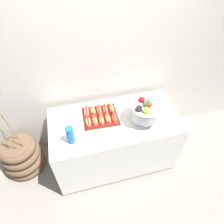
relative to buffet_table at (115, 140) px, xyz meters
The scene contains 18 objects.
ground_plane 0.42m from the buffet_table, ahead, with size 10.00×10.00×0.00m, color gray.
back_wall 1.02m from the buffet_table, 90.00° to the left, with size 6.00×0.10×2.60m, color silver.
buffet_table is the anchor object (origin of this frame).
floor_vase 1.23m from the buffet_table, behind, with size 0.53×0.53×1.02m.
serving_tray 0.42m from the buffet_table, 150.82° to the left, with size 0.42×0.38×0.01m.
hot_dog_0 0.52m from the buffet_table, behind, with size 0.07×0.17×0.06m.
hot_dog_1 0.47m from the buffet_table, behind, with size 0.06×0.16×0.06m.
hot_dog_2 0.44m from the buffet_table, behind, with size 0.07×0.18×0.06m.
hot_dog_3 0.42m from the buffet_table, behind, with size 0.07×0.16×0.06m.
hot_dog_4 0.41m from the buffet_table, 164.84° to the right, with size 0.07×0.18×0.06m.
hot_dog_5 0.54m from the buffet_table, 149.73° to the left, with size 0.08×0.18×0.06m.
hot_dog_6 0.50m from the buffet_table, 142.70° to the left, with size 0.07×0.15×0.06m.
hot_dog_7 0.47m from the buffet_table, 131.87° to the left, with size 0.07×0.18×0.06m.
hot_dog_8 0.45m from the buffet_table, 114.82° to the left, with size 0.08×0.16×0.06m.
hot_dog_9 0.44m from the buffet_table, 90.61° to the left, with size 0.07×0.19×0.05m.
punch_bowl 0.64m from the buffet_table, 17.14° to the right, with size 0.36×0.36×0.28m.
cup_stack 0.73m from the buffet_table, 160.33° to the right, with size 0.08×0.08×0.21m.
donut 0.67m from the buffet_table, 27.35° to the left, with size 0.12×0.12×0.04m.
Camera 1 is at (-0.43, -1.48, 2.44)m, focal length 31.18 mm.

